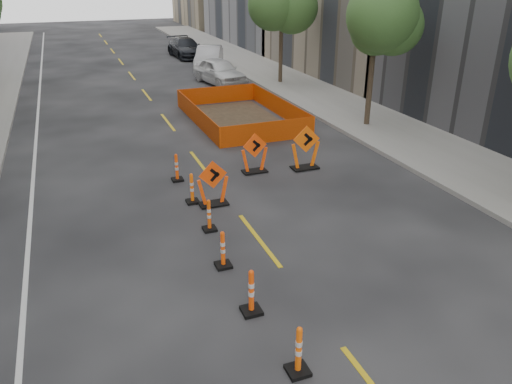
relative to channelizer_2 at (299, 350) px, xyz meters
name	(u,v)px	position (x,y,z in m)	size (l,w,h in m)	color
ground_plane	(330,331)	(1.09, 0.77, -0.51)	(140.00, 140.00, 0.00)	black
sidewalk_right	(377,124)	(10.09, 12.77, -0.43)	(4.00, 90.00, 0.15)	gray
tree_r_b	(376,24)	(9.49, 12.77, 4.02)	(2.80, 2.80, 5.95)	#382B1E
tree_r_c	(282,8)	(9.49, 22.77, 4.02)	(2.80, 2.80, 5.95)	#382B1E
channelizer_2	(299,350)	(0.00, 0.00, 0.00)	(0.40, 0.40, 1.01)	#F25A0A
channelizer_3	(251,292)	(-0.18, 1.92, 0.02)	(0.41, 0.41, 1.05)	#F5470A
channelizer_4	(223,249)	(-0.20, 3.83, -0.02)	(0.38, 0.38, 0.97)	#F34A0A
channelizer_5	(209,215)	(0.00, 5.75, -0.04)	(0.37, 0.37, 0.93)	#E34D09
channelizer_6	(192,188)	(-0.01, 7.66, -0.02)	(0.39, 0.39, 0.98)	#F8610A
channelizer_7	(177,167)	(-0.06, 9.58, -0.02)	(0.38, 0.38, 0.97)	#FD4A0A
chevron_sign_left	(213,183)	(0.56, 7.26, 0.22)	(0.98, 0.59, 1.46)	#F4430A
chevron_sign_center	(255,153)	(2.69, 9.35, 0.22)	(0.97, 0.58, 1.46)	#FF460A
chevron_sign_right	(306,148)	(4.52, 9.02, 0.31)	(1.08, 0.65, 1.63)	#ED580A
safety_fence	(239,111)	(4.38, 15.88, -0.06)	(4.24, 7.22, 0.90)	#F9580D
parked_car_near	(219,71)	(5.93, 24.19, 0.28)	(1.86, 4.62, 1.57)	white
parked_car_mid	(209,57)	(6.78, 29.50, 0.29)	(1.68, 4.81, 1.58)	#ACACB1
parked_car_far	(186,48)	(6.40, 35.10, 0.25)	(2.11, 5.20, 1.51)	black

